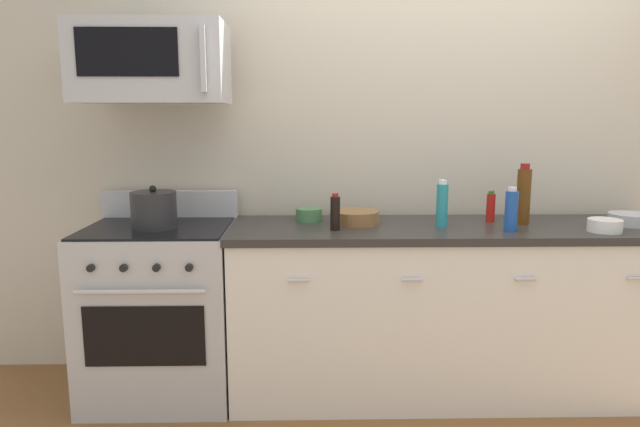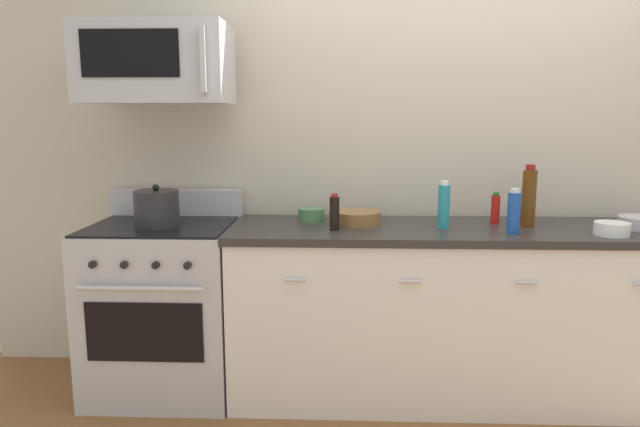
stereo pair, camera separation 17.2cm
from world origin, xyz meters
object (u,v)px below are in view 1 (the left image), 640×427
at_px(range_oven, 162,309).
at_px(bowl_wooden_salad, 355,217).
at_px(bottle_hot_sauce_red, 491,207).
at_px(bottle_wine_amber, 523,196).
at_px(bowl_white_ceramic, 605,225).
at_px(stockpot, 154,210).
at_px(bottle_soda_blue, 511,210).
at_px(bowl_steel_prep, 630,219).
at_px(microwave, 152,63).
at_px(bottle_soy_sauce_dark, 335,213).
at_px(bowl_green_glaze, 309,214).
at_px(bottle_dish_soap, 442,205).

distance_m(range_oven, bowl_wooden_salad, 1.14).
bearing_deg(bottle_hot_sauce_red, bottle_wine_amber, -23.19).
xyz_separation_m(bowl_white_ceramic, stockpot, (-2.26, 0.12, 0.06)).
height_order(bottle_wine_amber, bowl_wooden_salad, bottle_wine_amber).
relative_size(bowl_white_ceramic, stockpot, 0.71).
distance_m(bottle_soda_blue, bowl_wooden_salad, 0.79).
relative_size(bowl_steel_prep, bowl_white_ceramic, 1.33).
bearing_deg(microwave, bottle_soda_blue, -6.33).
height_order(bowl_steel_prep, stockpot, stockpot).
xyz_separation_m(bottle_soy_sauce_dark, bowl_green_glaze, (-0.13, 0.26, -0.05)).
bearing_deg(bottle_hot_sauce_red, range_oven, -176.85).
distance_m(bowl_steel_prep, bowl_wooden_salad, 1.45).
xyz_separation_m(bottle_wine_amber, bowl_green_glaze, (-1.13, 0.12, -0.12)).
relative_size(bowl_wooden_salad, bowl_white_ceramic, 1.55).
distance_m(microwave, bottle_soy_sauce_dark, 1.19).
bearing_deg(range_oven, bowl_green_glaze, 10.84).
xyz_separation_m(microwave, bowl_steel_prep, (2.48, -0.05, -0.80)).
bearing_deg(bowl_wooden_salad, bowl_steel_prep, -2.03).
relative_size(bottle_dish_soap, bowl_steel_prep, 1.12).
bearing_deg(bowl_wooden_salad, bowl_white_ceramic, -10.54).
height_order(bottle_hot_sauce_red, bowl_green_glaze, bottle_hot_sauce_red).
distance_m(bottle_wine_amber, stockpot, 1.92).
bearing_deg(bottle_soy_sauce_dark, bottle_soda_blue, -2.93).
height_order(bottle_soda_blue, bowl_steel_prep, bottle_soda_blue).
height_order(bottle_dish_soap, bottle_soy_sauce_dark, bottle_dish_soap).
distance_m(microwave, bowl_white_ceramic, 2.40).
bearing_deg(microwave, range_oven, -90.29).
distance_m(bottle_soy_sauce_dark, bowl_green_glaze, 0.30).
distance_m(microwave, bowl_green_glaze, 1.12).
bearing_deg(bottle_soy_sauce_dark, bowl_white_ceramic, -2.92).
bearing_deg(stockpot, bowl_green_glaze, 14.52).
bearing_deg(bowl_steel_prep, bottle_soda_blue, -167.50).
xyz_separation_m(bottle_wine_amber, bowl_wooden_salad, (-0.89, 0.02, -0.11)).
relative_size(bottle_soy_sauce_dark, bottle_wine_amber, 0.58).
height_order(microwave, bottle_dish_soap, microwave).
height_order(bottle_soda_blue, stockpot, same).
xyz_separation_m(bottle_hot_sauce_red, stockpot, (-1.77, -0.15, 0.02)).
xyz_separation_m(bottle_hot_sauce_red, bottle_wine_amber, (0.15, -0.06, 0.07)).
bearing_deg(bowl_white_ceramic, bottle_soy_sauce_dark, 177.08).
bearing_deg(range_oven, microwave, 89.71).
height_order(range_oven, microwave, microwave).
distance_m(bottle_hot_sauce_red, bowl_wooden_salad, 0.74).
relative_size(bottle_dish_soap, bottle_soy_sauce_dark, 1.31).
distance_m(microwave, bottle_hot_sauce_red, 1.92).
distance_m(bottle_dish_soap, bottle_hot_sauce_red, 0.33).
bearing_deg(bowl_green_glaze, bottle_soda_blue, -16.89).
xyz_separation_m(bottle_soy_sauce_dark, bowl_steel_prep, (1.56, 0.11, -0.06)).
bearing_deg(bowl_white_ceramic, microwave, 174.37).
xyz_separation_m(bottle_soy_sauce_dark, bottle_wine_amber, (1.00, 0.14, 0.06)).
xyz_separation_m(bottle_dish_soap, bottle_soy_sauce_dark, (-0.56, -0.08, -0.03)).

